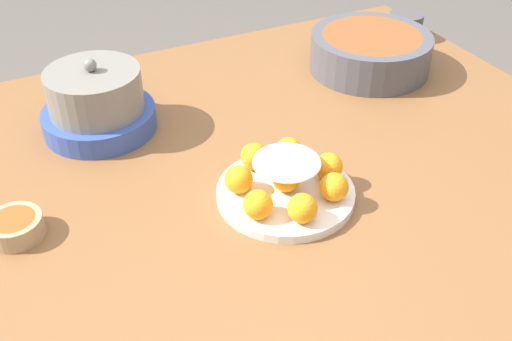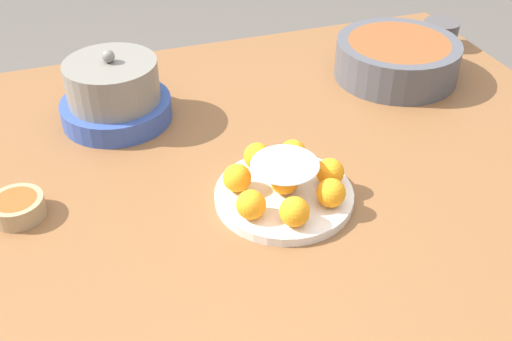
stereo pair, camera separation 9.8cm
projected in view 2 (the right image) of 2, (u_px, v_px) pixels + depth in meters
name	position (u px, v px, depth m)	size (l,w,h in m)	color
dining_table	(231.00, 218.00, 1.07)	(1.45, 1.09, 0.77)	brown
cake_plate	(284.00, 186.00, 0.96)	(0.23, 0.23, 0.08)	silver
serving_bowl	(397.00, 58.00, 1.30)	(0.27, 0.27, 0.08)	#4C4C51
sauce_bowl	(17.00, 207.00, 0.94)	(0.08, 0.08, 0.03)	tan
cup_far	(440.00, 34.00, 1.44)	(0.08, 0.08, 0.06)	#4C4747
warming_pot	(114.00, 94.00, 1.15)	(0.21, 0.21, 0.15)	#334C99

